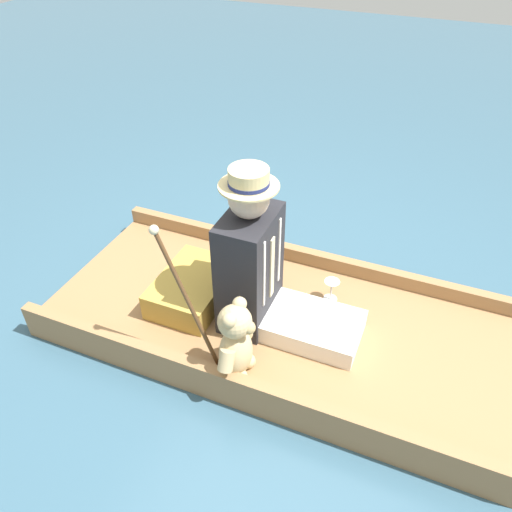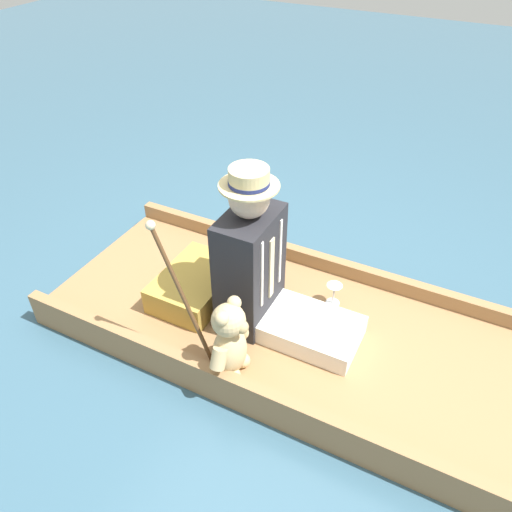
% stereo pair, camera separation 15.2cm
% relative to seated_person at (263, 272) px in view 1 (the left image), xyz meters
% --- Properties ---
extents(ground_plane, '(16.00, 16.00, 0.00)m').
position_rel_seated_person_xyz_m(ground_plane, '(-0.04, 0.06, -0.45)').
color(ground_plane, '#385B70').
extents(punt_boat, '(1.11, 2.51, 0.20)m').
position_rel_seated_person_xyz_m(punt_boat, '(-0.04, 0.06, -0.38)').
color(punt_boat, '#997047').
rests_on(punt_boat, ground_plane).
extents(seat_cushion, '(0.52, 0.36, 0.16)m').
position_rel_seated_person_xyz_m(seat_cushion, '(-0.00, -0.43, -0.26)').
color(seat_cushion, '#B7933D').
rests_on(seat_cushion, punt_boat).
extents(seated_person, '(0.38, 0.75, 0.90)m').
position_rel_seated_person_xyz_m(seated_person, '(0.00, 0.00, 0.00)').
color(seated_person, white).
rests_on(seated_person, punt_boat).
extents(teddy_bear, '(0.31, 0.18, 0.44)m').
position_rel_seated_person_xyz_m(teddy_bear, '(0.38, 0.02, -0.13)').
color(teddy_bear, tan).
rests_on(teddy_bear, punt_boat).
extents(wine_glass, '(0.09, 0.09, 0.13)m').
position_rel_seated_person_xyz_m(wine_glass, '(-0.30, 0.30, -0.23)').
color(wine_glass, silver).
rests_on(wine_glass, punt_boat).
extents(walking_cane, '(0.04, 0.30, 0.80)m').
position_rel_seated_person_xyz_m(walking_cane, '(0.41, -0.22, 0.13)').
color(walking_cane, brown).
rests_on(walking_cane, punt_boat).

